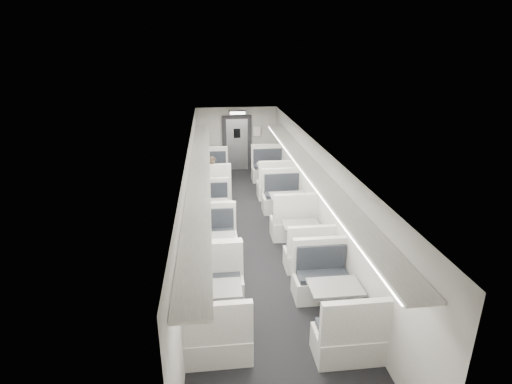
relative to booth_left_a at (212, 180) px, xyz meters
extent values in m
cube|color=black|center=(1.00, -3.59, -0.48)|extent=(3.00, 12.00, 0.12)
cube|color=silver|center=(1.00, -3.59, 2.04)|extent=(3.00, 12.00, 0.12)
cube|color=#BBB7AF|center=(1.00, 2.47, 0.78)|extent=(3.00, 0.12, 2.40)
cube|color=#BBB7AF|center=(-0.56, -3.59, 0.78)|extent=(0.12, 12.00, 2.40)
cube|color=#BBB7AF|center=(2.56, -3.59, 0.78)|extent=(0.12, 12.00, 2.40)
cube|color=white|center=(0.00, -0.85, -0.17)|extent=(1.15, 0.64, 0.49)
cube|color=#21252C|center=(0.00, -0.81, 0.13)|extent=(1.02, 0.51, 0.11)
cube|color=white|center=(0.00, -1.08, 0.45)|extent=(1.15, 0.13, 0.76)
cube|color=white|center=(0.00, 0.85, -0.17)|extent=(1.15, 0.64, 0.49)
cube|color=#21252C|center=(0.00, 0.81, 0.13)|extent=(1.02, 0.51, 0.11)
cube|color=white|center=(0.00, 1.08, 0.45)|extent=(1.15, 0.13, 0.76)
cylinder|color=#B1B0B3|center=(0.00, 0.00, -0.04)|extent=(0.11, 0.11, 0.75)
cylinder|color=#B1B0B3|center=(0.00, 0.00, -0.40)|extent=(0.39, 0.39, 0.03)
cube|color=gray|center=(0.00, 0.00, 0.38)|extent=(0.96, 0.65, 0.04)
cube|color=white|center=(0.00, -3.37, -0.21)|extent=(0.96, 0.54, 0.41)
cube|color=#21252C|center=(0.00, -3.35, 0.04)|extent=(0.85, 0.43, 0.09)
cube|color=white|center=(0.00, -3.57, 0.31)|extent=(0.96, 0.11, 0.64)
cube|color=white|center=(0.00, -1.96, -0.21)|extent=(0.96, 0.54, 0.41)
cube|color=#21252C|center=(0.00, -1.98, 0.04)|extent=(0.85, 0.43, 0.09)
cube|color=white|center=(0.00, -1.76, 0.31)|extent=(0.96, 0.11, 0.64)
cylinder|color=#B1B0B3|center=(0.00, -2.66, -0.10)|extent=(0.09, 0.09, 0.63)
cylinder|color=#B1B0B3|center=(0.00, -2.66, -0.40)|extent=(0.33, 0.33, 0.03)
cube|color=gray|center=(0.00, -2.66, 0.25)|extent=(0.80, 0.55, 0.04)
cube|color=white|center=(0.00, -5.65, -0.19)|extent=(1.06, 0.59, 0.45)
cube|color=#21252C|center=(0.00, -5.62, 0.08)|extent=(0.94, 0.47, 0.10)
cube|color=white|center=(0.00, -5.87, 0.38)|extent=(1.06, 0.12, 0.70)
cube|color=white|center=(0.00, -4.10, -0.19)|extent=(1.06, 0.59, 0.45)
cube|color=#21252C|center=(0.00, -4.13, 0.08)|extent=(0.94, 0.47, 0.10)
cube|color=white|center=(0.00, -3.88, 0.38)|extent=(1.06, 0.12, 0.70)
cylinder|color=#B1B0B3|center=(0.00, -4.88, -0.07)|extent=(0.10, 0.10, 0.69)
cylinder|color=#B1B0B3|center=(0.00, -4.88, -0.40)|extent=(0.36, 0.36, 0.03)
cube|color=gray|center=(0.00, -4.88, 0.31)|extent=(0.88, 0.60, 0.04)
cube|color=white|center=(0.00, -7.49, -0.20)|extent=(1.04, 0.58, 0.44)
cube|color=#21252C|center=(0.00, -7.46, 0.07)|extent=(0.92, 0.46, 0.10)
cube|color=white|center=(0.00, -7.70, 0.37)|extent=(1.04, 0.12, 0.69)
cube|color=white|center=(0.00, -5.95, -0.20)|extent=(1.04, 0.58, 0.44)
cube|color=#21252C|center=(0.00, -5.98, 0.07)|extent=(0.92, 0.46, 0.10)
cube|color=white|center=(0.00, -5.74, 0.37)|extent=(1.04, 0.12, 0.69)
cylinder|color=#B1B0B3|center=(0.00, -6.72, -0.08)|extent=(0.10, 0.10, 0.68)
cylinder|color=#B1B0B3|center=(0.00, -6.72, -0.40)|extent=(0.35, 0.35, 0.03)
cube|color=gray|center=(0.00, -6.72, 0.30)|extent=(0.86, 0.59, 0.04)
cube|color=white|center=(2.00, -0.74, -0.17)|extent=(1.16, 0.64, 0.49)
cube|color=#21252C|center=(2.00, -0.71, 0.13)|extent=(1.03, 0.51, 0.11)
cube|color=white|center=(2.00, -0.97, 0.46)|extent=(1.16, 0.13, 0.77)
cube|color=white|center=(2.00, 0.97, -0.17)|extent=(1.16, 0.64, 0.49)
cube|color=#21252C|center=(2.00, 0.93, 0.13)|extent=(1.03, 0.51, 0.11)
cube|color=white|center=(2.00, 1.20, 0.46)|extent=(1.16, 0.13, 0.77)
cylinder|color=#B1B0B3|center=(2.00, 0.11, -0.04)|extent=(0.11, 0.11, 0.75)
cylinder|color=#B1B0B3|center=(2.00, 0.11, -0.40)|extent=(0.39, 0.39, 0.03)
cube|color=gray|center=(2.00, 0.11, 0.38)|extent=(0.96, 0.66, 0.04)
cube|color=white|center=(2.00, -3.55, -0.18)|extent=(1.14, 0.63, 0.48)
cube|color=#21252C|center=(2.00, -3.52, 0.12)|extent=(1.01, 0.50, 0.11)
cube|color=white|center=(2.00, -3.78, 0.44)|extent=(1.14, 0.13, 0.75)
cube|color=white|center=(2.00, -1.88, -0.18)|extent=(1.14, 0.63, 0.48)
cube|color=#21252C|center=(2.00, -1.91, 0.12)|extent=(1.01, 0.50, 0.11)
cube|color=white|center=(2.00, -1.65, 0.44)|extent=(1.14, 0.13, 0.75)
cylinder|color=#B1B0B3|center=(2.00, -2.72, -0.05)|extent=(0.11, 0.11, 0.74)
cylinder|color=#B1B0B3|center=(2.00, -2.72, -0.40)|extent=(0.39, 0.39, 0.03)
cube|color=gray|center=(2.00, -2.72, 0.37)|extent=(0.94, 0.64, 0.04)
cube|color=white|center=(2.00, -5.07, -0.20)|extent=(1.00, 0.56, 0.43)
cube|color=#21252C|center=(2.00, -5.04, 0.06)|extent=(0.89, 0.44, 0.09)
cube|color=white|center=(2.00, -5.27, 0.34)|extent=(1.00, 0.11, 0.66)
cube|color=white|center=(2.00, -3.59, -0.20)|extent=(1.00, 0.56, 0.43)
cube|color=#21252C|center=(2.00, -3.62, 0.06)|extent=(0.89, 0.44, 0.09)
cube|color=white|center=(2.00, -3.39, 0.34)|extent=(1.00, 0.11, 0.66)
cylinder|color=#B1B0B3|center=(2.00, -4.33, -0.09)|extent=(0.09, 0.09, 0.65)
cylinder|color=#B1B0B3|center=(2.00, -4.33, -0.40)|extent=(0.34, 0.34, 0.03)
cube|color=gray|center=(2.00, -4.33, 0.27)|extent=(0.83, 0.57, 0.04)
cube|color=white|center=(2.00, -7.70, -0.19)|extent=(1.06, 0.59, 0.45)
cube|color=#21252C|center=(2.00, -7.67, 0.08)|extent=(0.94, 0.47, 0.10)
cube|color=white|center=(2.00, -7.92, 0.38)|extent=(1.06, 0.12, 0.70)
cube|color=white|center=(2.00, -6.14, -0.19)|extent=(1.06, 0.59, 0.45)
cube|color=#21252C|center=(2.00, -6.17, 0.08)|extent=(0.94, 0.47, 0.10)
cube|color=white|center=(2.00, -5.92, 0.38)|extent=(1.06, 0.12, 0.70)
cylinder|color=#B1B0B3|center=(2.00, -6.92, -0.07)|extent=(0.10, 0.10, 0.69)
cylinder|color=#B1B0B3|center=(2.00, -6.92, -0.40)|extent=(0.36, 0.36, 0.03)
cube|color=gray|center=(2.00, -6.92, 0.31)|extent=(0.88, 0.60, 0.04)
imported|color=black|center=(0.03, -0.97, 0.31)|extent=(0.58, 0.43, 1.45)
cube|color=black|center=(-0.49, -0.19, 0.93)|extent=(0.02, 1.18, 0.84)
cube|color=black|center=(-0.49, -2.39, 0.93)|extent=(0.02, 1.18, 0.84)
cube|color=black|center=(-0.49, -4.59, 0.93)|extent=(0.02, 1.18, 0.84)
cube|color=black|center=(-0.49, -6.79, 0.93)|extent=(0.02, 1.18, 0.84)
cube|color=white|center=(-0.26, -3.89, 1.50)|extent=(0.46, 10.40, 0.05)
cube|color=white|center=(-0.06, -3.89, 1.45)|extent=(0.05, 10.20, 0.04)
cube|color=white|center=(2.26, -3.89, 1.50)|extent=(0.46, 10.40, 0.05)
cube|color=white|center=(2.06, -3.89, 1.45)|extent=(0.05, 10.20, 0.04)
cube|color=black|center=(1.00, 2.35, 0.63)|extent=(1.10, 0.10, 2.10)
cube|color=#B1B0B3|center=(1.00, 2.32, 0.58)|extent=(0.80, 0.05, 1.95)
cube|color=black|center=(1.00, 2.28, 1.03)|extent=(0.25, 0.02, 0.35)
cube|color=black|center=(1.00, 1.86, 1.86)|extent=(0.62, 0.10, 0.16)
cube|color=white|center=(1.00, 1.80, 1.86)|extent=(0.54, 0.02, 0.10)
cube|color=white|center=(1.75, 2.33, 1.08)|extent=(0.32, 0.02, 0.40)
camera|label=1|loc=(0.01, -12.47, 4.15)|focal=28.00mm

